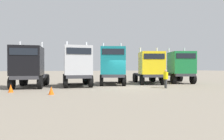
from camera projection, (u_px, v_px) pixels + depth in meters
The scene contains 9 objects.
ground at pixel (126, 87), 17.02m from camera, with size 200.00×200.00×0.00m, color gray.
semi_truck_black at pixel (29, 66), 16.56m from camera, with size 3.24×5.95×4.19m.
semi_truck_silver at pixel (77, 66), 17.68m from camera, with size 2.91×5.95×4.34m.
semi_truck_teal at pixel (112, 66), 19.44m from camera, with size 4.12×6.51×4.43m.
semi_truck_yellow at pixel (150, 68), 20.63m from camera, with size 4.25×6.76×4.06m.
semi_truck_green at pixel (179, 67), 21.78m from camera, with size 4.18×6.45×4.18m.
visitor_in_hivis at pixel (166, 77), 16.34m from camera, with size 0.51×0.51×1.62m.
traffic_cone_near at pixel (51, 90), 12.37m from camera, with size 0.36×0.36×0.55m, color #F2590C.
traffic_cone_far at pixel (11, 88), 13.51m from camera, with size 0.36×0.36×0.58m, color #F2590C.
Camera 1 is at (-6.78, -15.64, 1.77)m, focal length 30.03 mm.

